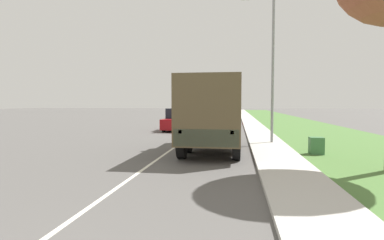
{
  "coord_description": "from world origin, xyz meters",
  "views": [
    {
      "loc": [
        2.94,
        -0.71,
        2.1
      ],
      "look_at": [
        0.77,
        13.86,
        1.29
      ],
      "focal_mm": 28.0,
      "sensor_mm": 36.0,
      "label": 1
    }
  ],
  "objects_px": {
    "car_nearest_ahead": "(179,121)",
    "lamp_post": "(269,55)",
    "military_truck": "(213,112)",
    "car_second_ahead": "(226,117)",
    "car_third_ahead": "(207,113)",
    "car_fourth_ahead": "(210,111)"
  },
  "relations": [
    {
      "from": "car_second_ahead",
      "to": "car_fourth_ahead",
      "type": "distance_m",
      "value": 23.51
    },
    {
      "from": "military_truck",
      "to": "car_nearest_ahead",
      "type": "height_order",
      "value": "military_truck"
    },
    {
      "from": "car_second_ahead",
      "to": "lamp_post",
      "type": "bearing_deg",
      "value": -80.22
    },
    {
      "from": "lamp_post",
      "to": "car_second_ahead",
      "type": "bearing_deg",
      "value": 99.78
    },
    {
      "from": "car_fourth_ahead",
      "to": "military_truck",
      "type": "bearing_deg",
      "value": -84.77
    },
    {
      "from": "military_truck",
      "to": "car_nearest_ahead",
      "type": "distance_m",
      "value": 10.63
    },
    {
      "from": "car_nearest_ahead",
      "to": "car_second_ahead",
      "type": "relative_size",
      "value": 1.03
    },
    {
      "from": "military_truck",
      "to": "lamp_post",
      "type": "bearing_deg",
      "value": 45.26
    },
    {
      "from": "military_truck",
      "to": "car_fourth_ahead",
      "type": "xyz_separation_m",
      "value": [
        -3.81,
        41.63,
        -1.0
      ]
    },
    {
      "from": "lamp_post",
      "to": "car_nearest_ahead",
      "type": "bearing_deg",
      "value": 129.88
    },
    {
      "from": "car_fourth_ahead",
      "to": "lamp_post",
      "type": "height_order",
      "value": "lamp_post"
    },
    {
      "from": "car_nearest_ahead",
      "to": "lamp_post",
      "type": "distance_m",
      "value": 10.28
    },
    {
      "from": "car_second_ahead",
      "to": "car_third_ahead",
      "type": "bearing_deg",
      "value": 104.12
    },
    {
      "from": "car_second_ahead",
      "to": "car_fourth_ahead",
      "type": "relative_size",
      "value": 1.08
    },
    {
      "from": "car_nearest_ahead",
      "to": "car_third_ahead",
      "type": "height_order",
      "value": "car_nearest_ahead"
    },
    {
      "from": "car_nearest_ahead",
      "to": "car_fourth_ahead",
      "type": "distance_m",
      "value": 31.64
    },
    {
      "from": "car_fourth_ahead",
      "to": "lamp_post",
      "type": "relative_size",
      "value": 0.54
    },
    {
      "from": "car_third_ahead",
      "to": "lamp_post",
      "type": "xyz_separation_m",
      "value": [
        5.98,
        -28.73,
        3.89
      ]
    },
    {
      "from": "car_second_ahead",
      "to": "car_third_ahead",
      "type": "relative_size",
      "value": 1.02
    },
    {
      "from": "car_nearest_ahead",
      "to": "lamp_post",
      "type": "bearing_deg",
      "value": -50.12
    },
    {
      "from": "military_truck",
      "to": "car_second_ahead",
      "type": "height_order",
      "value": "military_truck"
    },
    {
      "from": "car_nearest_ahead",
      "to": "car_fourth_ahead",
      "type": "height_order",
      "value": "car_nearest_ahead"
    }
  ]
}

